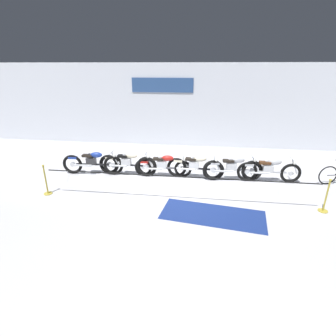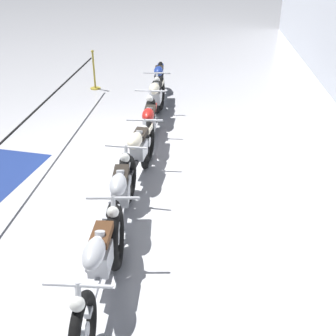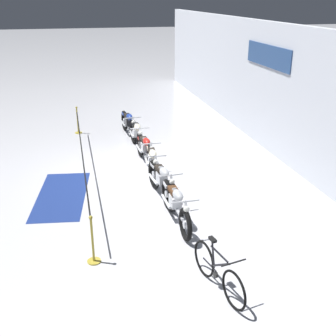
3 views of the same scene
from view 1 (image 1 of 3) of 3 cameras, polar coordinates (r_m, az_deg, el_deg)
name	(u,v)px [view 1 (image 1 of 3)]	position (r m, az deg, el deg)	size (l,w,h in m)	color
ground_plane	(176,185)	(9.59, 1.86, -3.64)	(120.00, 120.00, 0.00)	silver
back_wall	(187,106)	(13.93, 4.11, 13.31)	(28.00, 0.29, 4.20)	silver
motorcycle_blue_0	(93,163)	(10.75, -16.05, 1.14)	(2.44, 0.62, 0.97)	black
motorcycle_cream_1	(128,164)	(10.36, -8.76, 0.96)	(2.33, 0.62, 0.98)	black
motorcycle_red_2	(163,165)	(10.12, -1.04, 0.57)	(2.24, 0.62, 0.92)	black
motorcycle_cream_3	(195,166)	(10.00, 5.98, 0.33)	(2.19, 0.62, 0.96)	black
motorcycle_silver_4	(233,168)	(10.06, 13.93, -0.09)	(2.24, 0.62, 0.98)	black
motorcycle_silver_5	(269,170)	(10.33, 21.19, -0.38)	(2.32, 0.62, 0.95)	black
stanchion_far_left	(135,179)	(8.33, -7.30, -2.40)	(8.74, 0.28, 1.05)	gold
stanchion_mid_left	(325,201)	(9.03, 31.04, -6.10)	(0.28, 0.28, 1.05)	gold
floor_banner	(213,215)	(7.86, 9.71, -10.00)	(2.98, 1.26, 0.01)	navy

